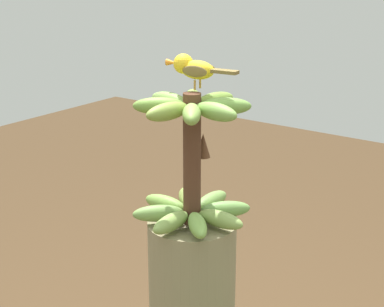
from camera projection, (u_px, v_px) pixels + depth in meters
name	position (u px, v px, depth m)	size (l,w,h in m)	color
banana_bunch	(192.00, 160.00, 1.52)	(0.29, 0.29, 0.33)	#4C2D1E
perched_bird	(193.00, 68.00, 1.50)	(0.06, 0.19, 0.08)	#C68933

